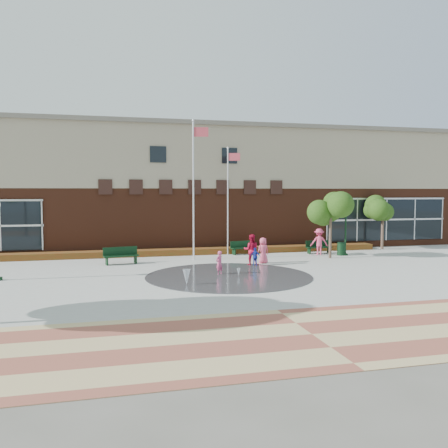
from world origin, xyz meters
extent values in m
plane|color=#666056|center=(0.00, 0.00, 0.00)|extent=(120.00, 120.00, 0.00)
cube|color=#A8A8A0|center=(0.00, 4.00, 0.00)|extent=(46.00, 18.00, 0.01)
cube|color=#9C513E|center=(0.00, -7.00, 0.00)|extent=(46.00, 6.00, 0.01)
cylinder|color=#383A3D|center=(0.00, 3.00, 0.00)|extent=(8.40, 8.40, 0.01)
cube|color=#562818|center=(0.00, 17.50, 2.25)|extent=(44.00, 10.00, 4.50)
cube|color=gray|center=(0.00, 17.50, 6.75)|extent=(44.00, 10.00, 4.50)
cube|color=slate|center=(0.00, 17.50, 9.05)|extent=(44.40, 10.40, 0.30)
cube|color=black|center=(15.00, 12.48, 2.11)|extent=(10.00, 0.12, 3.19)
cube|color=black|center=(-2.50, 12.48, 6.79)|extent=(1.10, 0.10, 1.10)
cube|color=black|center=(2.50, 12.48, 6.79)|extent=(1.10, 0.10, 1.10)
cube|color=#9D150D|center=(0.00, 11.60, 0.00)|extent=(26.00, 1.20, 0.40)
cylinder|color=silver|center=(-0.68, 9.18, 4.29)|extent=(0.10, 0.10, 8.59)
sphere|color=silver|center=(-0.68, 9.18, 8.64)|extent=(0.17, 0.17, 0.17)
cube|color=#B73A47|center=(-0.22, 9.08, 7.96)|extent=(0.92, 0.24, 0.58)
cylinder|color=silver|center=(2.00, 11.00, 3.58)|extent=(0.09, 0.09, 7.15)
sphere|color=silver|center=(2.00, 11.00, 7.20)|extent=(0.15, 0.15, 0.15)
cube|color=#B73A47|center=(2.39, 10.87, 6.60)|extent=(0.79, 0.27, 0.50)
cylinder|color=black|center=(9.52, 8.66, 1.58)|extent=(0.11, 0.11, 3.16)
cylinder|color=black|center=(9.52, 8.66, 0.07)|extent=(0.33, 0.33, 0.15)
sphere|color=silver|center=(9.52, 8.66, 3.33)|extent=(0.37, 0.37, 0.37)
cube|color=black|center=(-5.16, 8.35, 0.51)|extent=(2.10, 0.96, 0.07)
cube|color=black|center=(-5.21, 8.60, 0.77)|extent=(2.00, 0.46, 0.51)
cube|color=black|center=(3.09, 10.79, 0.46)|extent=(1.90, 0.84, 0.06)
cube|color=black|center=(3.04, 11.01, 0.69)|extent=(1.82, 0.39, 0.46)
cube|color=black|center=(8.23, 9.93, 0.45)|extent=(1.82, 0.55, 0.06)
cube|color=black|center=(8.22, 10.15, 0.68)|extent=(1.81, 0.09, 0.45)
cylinder|color=black|center=(9.26, 8.75, 0.43)|extent=(0.52, 0.52, 0.86)
cylinder|color=black|center=(9.26, 8.75, 0.88)|extent=(0.55, 0.55, 0.05)
cylinder|color=#453228|center=(7.94, 7.72, 1.30)|extent=(0.18, 0.18, 2.59)
cylinder|color=#453228|center=(13.90, 11.19, 1.20)|extent=(0.21, 0.21, 2.40)
cone|color=white|center=(-2.44, 1.28, 0.00)|extent=(0.36, 0.36, 0.71)
cone|color=white|center=(0.47, 2.83, 0.00)|extent=(0.18, 0.18, 0.40)
imported|color=#D5487B|center=(-0.35, 3.61, 0.62)|extent=(0.54, 0.51, 1.24)
imported|color=#B40E2F|center=(2.18, 6.21, 0.91)|extent=(1.04, 0.91, 1.81)
imported|color=#D94D6D|center=(3.07, 6.71, 0.78)|extent=(0.85, 0.65, 1.55)
imported|color=#1F34AC|center=(2.32, 5.88, 0.54)|extent=(0.68, 0.53, 1.07)
imported|color=#EF4575|center=(7.98, 9.44, 0.89)|extent=(1.29, 0.95, 1.79)
camera|label=1|loc=(-5.94, -19.93, 4.32)|focal=38.00mm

